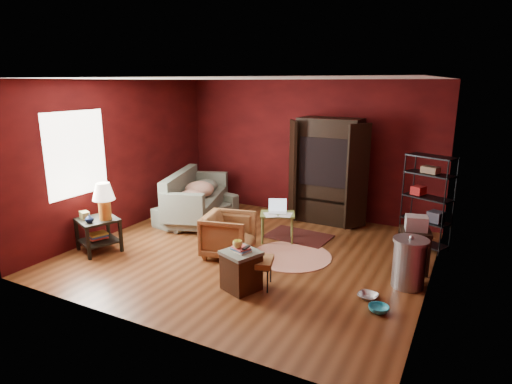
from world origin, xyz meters
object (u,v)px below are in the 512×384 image
(armchair, at_px, (229,233))
(hamper, at_px, (241,270))
(laptop_desk, at_px, (277,216))
(sofa, at_px, (197,202))
(side_table, at_px, (101,211))
(tv_armoire, at_px, (329,169))
(wire_shelving, at_px, (428,198))

(armchair, xyz_separation_m, hamper, (0.77, -0.94, -0.10))
(hamper, distance_m, laptop_desk, 1.94)
(sofa, relative_size, armchair, 2.41)
(hamper, bearing_deg, armchair, 129.24)
(side_table, relative_size, laptop_desk, 1.59)
(side_table, xyz_separation_m, hamper, (2.71, -0.12, -0.42))
(sofa, bearing_deg, armchair, -122.41)
(armchair, relative_size, side_table, 0.66)
(laptop_desk, relative_size, tv_armoire, 0.36)
(sofa, height_order, hamper, sofa)
(sofa, relative_size, tv_armoire, 0.89)
(hamper, bearing_deg, side_table, 177.50)
(wire_shelving, bearing_deg, laptop_desk, -136.18)
(laptop_desk, bearing_deg, armchair, -138.07)
(sofa, bearing_deg, hamper, -126.15)
(sofa, height_order, wire_shelving, wire_shelving)
(tv_armoire, bearing_deg, laptop_desk, -104.65)
(tv_armoire, bearing_deg, hamper, -90.12)
(armchair, height_order, tv_armoire, tv_armoire)
(laptop_desk, distance_m, tv_armoire, 1.66)
(armchair, height_order, hamper, armchair)
(sofa, relative_size, side_table, 1.58)
(armchair, bearing_deg, hamper, -153.55)
(wire_shelving, bearing_deg, side_table, -127.06)
(sofa, bearing_deg, wire_shelving, -75.40)
(sofa, height_order, armchair, armchair)
(side_table, bearing_deg, wire_shelving, 29.29)
(laptop_desk, bearing_deg, hamper, -104.03)
(side_table, distance_m, wire_shelving, 5.42)
(tv_armoire, bearing_deg, armchair, -107.90)
(hamper, relative_size, wire_shelving, 0.40)
(sofa, bearing_deg, tv_armoire, -57.29)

